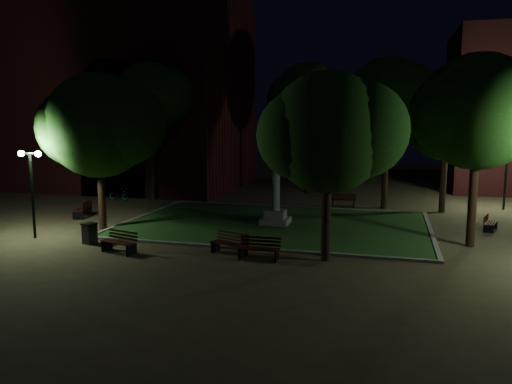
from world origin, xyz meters
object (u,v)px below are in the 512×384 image
Objects in this scene: bench_near_right at (259,249)px; trash_bin at (90,233)px; bench_near_left at (230,244)px; monument at (276,207)px; bench_right_side at (489,223)px; bicycle at (119,194)px; bench_far_side at (343,200)px; bench_west_near at (120,242)px; bench_left_side at (83,210)px.

bench_near_right is 1.76× the size of trash_bin.
monument is at bearing 105.23° from bench_near_left.
trash_bin reaches higher than bench_right_side.
bench_right_side is at bearing -88.28° from bicycle.
bench_near_right is (0.83, -6.38, -0.54)m from monument.
bicycle is at bearing 99.40° from bench_right_side.
bicycle is at bearing -2.55° from bench_far_side.
monument is 7.08m from bench_far_side.
bench_west_near is 13.50m from bicycle.
bench_near_right is (1.35, -0.46, -0.00)m from bench_near_left.
monument is 10.82m from bench_left_side.
bench_near_right reaches higher than bench_right_side.
bench_near_right is at bearing 49.59° from bench_left_side.
monument is 1.98× the size of bench_near_right.
trash_bin reaches higher than bench_far_side.
bench_left_side is at bearing 18.73° from bench_far_side.
bench_left_side is 1.89× the size of trash_bin.
bench_near_right is 12.92m from bench_left_side.
trash_bin reaches higher than bench_west_near.
bench_right_side is at bearing 81.61° from bench_left_side.
bench_west_near is at bearing 29.18° from bench_left_side.
trash_bin is (3.80, -5.17, 0.04)m from bench_left_side.
bench_near_left is 11.50m from bench_left_side.
bicycle reaches higher than bench_right_side.
bench_right_side is at bearing 8.34° from monument.
bench_far_side reaches higher than bench_right_side.
trash_bin is (-6.46, 0.02, 0.05)m from bench_near_left.
bench_far_side is at bearing 95.04° from bench_near_left.
trash_bin is (-2.03, 0.95, 0.05)m from bench_west_near.
bench_left_side reaches higher than bench_near_left.
trash_bin is (-7.81, 0.48, 0.05)m from bench_near_right.
monument is 9.15m from trash_bin.
bench_near_right and bench_west_near have the same top height.
monument is at bearing 40.18° from trash_bin.
bench_far_side is at bearing 80.42° from bench_near_right.
bench_near_left is (-0.53, -5.92, -0.54)m from monument.
bench_west_near is 15.42m from bench_far_side.
bicycle is (-4.81, 10.69, -0.04)m from trash_bin.
bench_west_near is (-4.43, -0.93, -0.00)m from bench_near_left.
bench_west_near is 0.98× the size of bench_left_side.
monument reaches higher than bench_near_left.
bench_near_left is at bearing 48.72° from bench_left_side.
bench_near_right is at bearing -82.61° from monument.
bench_far_side is at bearing 74.62° from bench_right_side.
bench_left_side is 21.31m from bench_right_side.
monument is 1.85× the size of bench_left_side.
bench_far_side is 0.97× the size of bicycle.
bench_left_side is at bearing -159.53° from bicycle.
monument is 10.53m from bench_right_side.
bench_west_near reaches higher than bench_far_side.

